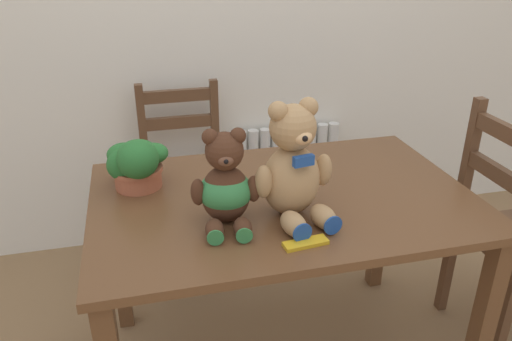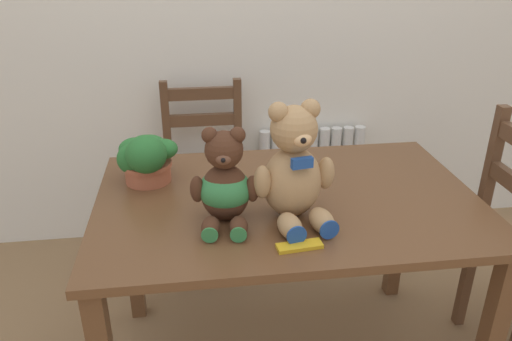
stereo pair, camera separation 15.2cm
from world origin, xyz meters
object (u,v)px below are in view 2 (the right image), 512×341
object	(u,v)px
potted_plant	(146,157)
teddy_bear_left	(225,185)
wooden_chair_behind	(205,175)
teddy_bear_right	(294,170)
chocolate_bar	(300,246)

from	to	relation	value
potted_plant	teddy_bear_left	bearing A→B (deg)	-49.43
potted_plant	wooden_chair_behind	bearing A→B (deg)	71.39
teddy_bear_left	teddy_bear_right	xyz separation A→B (m)	(0.21, -0.01, 0.04)
chocolate_bar	teddy_bear_left	bearing A→B (deg)	136.82
wooden_chair_behind	teddy_bear_right	world-z (taller)	teddy_bear_right
teddy_bear_left	potted_plant	xyz separation A→B (m)	(-0.26, 0.31, -0.02)
teddy_bear_right	chocolate_bar	size ratio (longest dim) A/B	2.85
teddy_bear_left	teddy_bear_right	size ratio (longest dim) A/B	0.81
wooden_chair_behind	teddy_bear_left	world-z (taller)	teddy_bear_left
teddy_bear_left	wooden_chair_behind	bearing A→B (deg)	-81.24
wooden_chair_behind	teddy_bear_right	xyz separation A→B (m)	(0.25, -0.97, 0.46)
chocolate_bar	wooden_chair_behind	bearing A→B (deg)	101.63
wooden_chair_behind	potted_plant	xyz separation A→B (m)	(-0.22, -0.66, 0.40)
teddy_bear_left	potted_plant	distance (m)	0.40
wooden_chair_behind	teddy_bear_right	size ratio (longest dim) A/B	2.46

